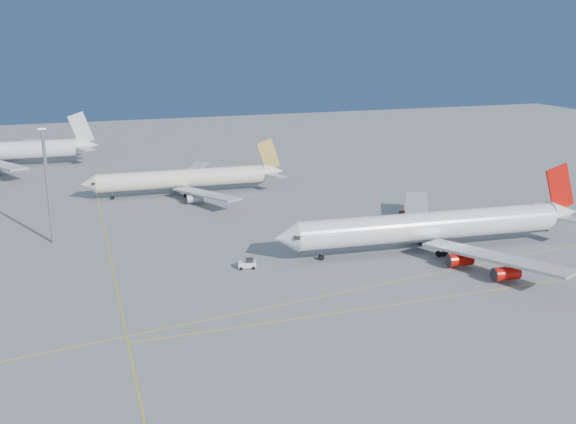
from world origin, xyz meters
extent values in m
plane|color=slate|center=(0.00, 0.00, 0.00)|extent=(500.00, 500.00, 0.00)
cube|color=gold|center=(5.00, -14.00, 0.01)|extent=(90.00, 0.18, 0.02)
cube|color=gold|center=(0.00, -6.00, 0.01)|extent=(118.86, 16.88, 0.02)
cube|color=gold|center=(-40.00, 30.00, 0.01)|extent=(0.18, 140.00, 0.02)
cylinder|color=white|center=(25.12, 9.39, 5.45)|extent=(58.91, 9.99, 6.07)
cone|color=white|center=(-6.43, 11.51, 5.45)|extent=(5.11, 6.38, 6.07)
cone|color=white|center=(58.03, 7.18, 6.07)|extent=(7.70, 6.25, 5.77)
cube|color=black|center=(-4.44, 11.38, 6.07)|extent=(2.06, 5.87, 0.73)
cube|color=#B7B7BC|center=(29.28, -7.93, 3.77)|extent=(16.45, 30.16, 0.58)
cube|color=#B7B7BC|center=(31.56, 26.00, 3.77)|extent=(19.79, 29.02, 0.58)
cube|color=red|center=(56.47, 7.28, 11.94)|extent=(8.07, 1.01, 11.08)
cylinder|color=gray|center=(1.13, 11.00, 1.78)|extent=(0.25, 0.25, 2.41)
cylinder|color=black|center=(1.13, 11.00, 0.58)|extent=(1.20, 0.81, 1.15)
cylinder|color=gray|center=(25.88, 5.04, 1.78)|extent=(0.34, 0.34, 2.41)
cylinder|color=black|center=(25.88, 5.04, 0.58)|extent=(1.21, 1.02, 1.15)
cylinder|color=gray|center=(26.46, 13.60, 1.78)|extent=(0.34, 0.34, 2.41)
cylinder|color=black|center=(26.46, 13.60, 0.58)|extent=(1.21, 1.02, 1.15)
cylinder|color=red|center=(25.42, -2.19, 1.81)|extent=(5.19, 2.95, 2.62)
cylinder|color=red|center=(29.24, -11.58, 1.81)|extent=(5.19, 2.95, 2.62)
cylinder|color=red|center=(26.97, 20.83, 1.81)|extent=(5.19, 2.95, 2.62)
cylinder|color=red|center=(32.01, 29.62, 1.81)|extent=(5.19, 2.95, 2.62)
cylinder|color=beige|center=(-16.49, 75.67, 4.74)|extent=(48.02, 7.03, 5.25)
cone|color=beige|center=(-42.42, 76.64, 4.74)|extent=(4.33, 5.40, 5.25)
cone|color=beige|center=(10.64, 74.65, 5.29)|extent=(6.62, 5.22, 4.98)
cube|color=black|center=(-40.67, 76.57, 5.29)|extent=(1.66, 5.04, 0.64)
cube|color=#B7B7BC|center=(-12.59, 61.05, 3.30)|extent=(14.76, 25.48, 0.51)
cube|color=#B7B7BC|center=(-11.51, 89.95, 3.30)|extent=(16.33, 24.96, 0.51)
cube|color=#D8BA50|center=(9.26, 74.70, 10.42)|extent=(7.09, 0.68, 9.74)
cylinder|color=gray|center=(-36.09, 76.40, 1.56)|extent=(0.22, 0.22, 2.12)
cylinder|color=black|center=(-36.09, 76.40, 0.51)|extent=(1.04, 0.68, 1.01)
cylinder|color=gray|center=(-15.71, 71.91, 1.56)|extent=(0.29, 0.29, 2.12)
cylinder|color=black|center=(-15.71, 71.91, 0.51)|extent=(1.04, 0.87, 1.01)
cylinder|color=gray|center=(-15.43, 79.36, 1.56)|extent=(0.29, 0.29, 2.12)
cylinder|color=black|center=(-15.43, 79.36, 0.51)|extent=(1.04, 0.87, 1.01)
cylinder|color=#B7B7BC|center=(-15.13, 63.73, 1.57)|extent=(4.50, 2.46, 2.30)
cylinder|color=#B7B7BC|center=(-14.24, 87.47, 1.57)|extent=(4.50, 2.46, 2.30)
cone|color=white|center=(-40.60, 134.15, 6.36)|extent=(7.97, 6.15, 5.94)
cube|color=#B7B7BC|center=(-67.75, 117.95, 3.97)|extent=(17.69, 29.81, 0.61)
cube|color=#B7B7BC|center=(-66.81, 151.82, 3.97)|extent=(19.04, 29.37, 0.61)
cube|color=silver|center=(-42.28, 134.20, 12.55)|extent=(8.59, 0.74, 11.81)
cylinder|color=#B7B7BC|center=(-70.04, 148.89, 1.88)|extent=(5.43, 2.94, 2.79)
cube|color=white|center=(-14.64, 11.26, 0.79)|extent=(3.78, 2.35, 1.06)
cube|color=black|center=(-14.11, 11.16, 1.59)|extent=(1.65, 1.72, 0.79)
cylinder|color=black|center=(-16.01, 10.56, 0.31)|extent=(0.66, 0.41, 0.62)
cylinder|color=black|center=(-15.69, 12.38, 0.31)|extent=(0.66, 0.41, 0.62)
cylinder|color=black|center=(-13.58, 10.13, 0.31)|extent=(0.66, 0.41, 0.62)
cylinder|color=black|center=(-13.26, 11.96, 0.31)|extent=(0.66, 0.41, 0.62)
cylinder|color=gray|center=(-51.33, 40.65, 12.88)|extent=(0.72, 0.72, 25.75)
cube|color=gray|center=(-51.33, 40.65, 25.96)|extent=(2.27, 2.27, 0.52)
cube|color=white|center=(-51.33, 40.65, 25.55)|extent=(1.65, 1.65, 0.26)
camera|label=1|loc=(-45.15, -104.73, 44.96)|focal=40.00mm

